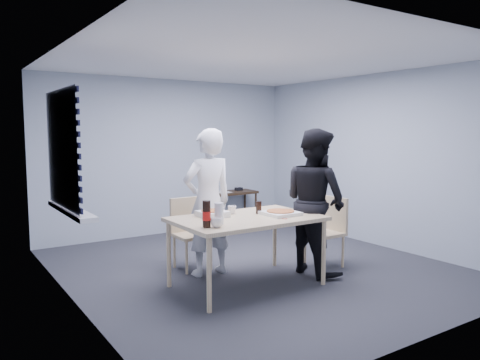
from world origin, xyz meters
TOP-DOWN VIEW (x-y plane):
  - room at (-2.20, 0.40)m, footprint 5.00×5.00m
  - dining_table at (-0.49, -0.54)m, footprint 1.61×1.02m
  - chair_far at (-0.70, 0.47)m, footprint 0.42×0.42m
  - chair_right at (0.85, -0.46)m, footprint 0.42×0.42m
  - person_white at (-0.64, 0.08)m, footprint 0.65×0.42m
  - person_black at (0.49, -0.58)m, footprint 0.47×0.86m
  - side_table at (1.07, 2.28)m, footprint 0.98×0.44m
  - stool at (0.33, 1.73)m, footprint 0.33×0.33m
  - backpack at (0.33, 1.72)m, footprint 0.29×0.21m
  - pizza_box_a at (-0.80, -0.30)m, footprint 0.30×0.30m
  - pizza_box_b at (-0.10, -0.64)m, footprint 0.37×0.37m
  - mug_a at (-1.06, -0.83)m, footprint 0.17×0.17m
  - mug_b at (-0.52, -0.27)m, footprint 0.10×0.10m
  - cola_glass at (-0.26, -0.44)m, footprint 0.08×0.08m
  - soda_bottle at (-1.14, -0.78)m, footprint 0.08×0.08m
  - plastic_cups at (-0.96, -0.72)m, footprint 0.12×0.12m
  - rubber_band at (-0.21, -0.86)m, footprint 0.07×0.07m
  - papers at (0.92, 2.31)m, footprint 0.25×0.33m
  - black_box at (1.29, 2.32)m, footprint 0.15×0.13m

SIDE VIEW (x-z plane):
  - stool at x=0.33m, z-range 0.12..0.59m
  - chair_far at x=-0.70m, z-range 0.07..0.96m
  - chair_right at x=0.85m, z-range 0.07..0.96m
  - side_table at x=1.07m, z-range 0.25..0.90m
  - papers at x=0.92m, z-range 0.65..0.66m
  - backpack at x=0.33m, z-range 0.46..0.86m
  - black_box at x=1.29m, z-range 0.65..0.71m
  - dining_table at x=-0.49m, z-range 0.33..1.12m
  - rubber_band at x=-0.21m, z-range 0.79..0.79m
  - pizza_box_b at x=-0.10m, z-range 0.78..0.84m
  - pizza_box_a at x=-0.80m, z-range 0.78..0.86m
  - mug_b at x=-0.52m, z-range 0.79..0.88m
  - mug_a at x=-1.06m, z-range 0.79..0.88m
  - cola_glass at x=-0.26m, z-range 0.79..0.93m
  - person_white at x=-0.64m, z-range 0.00..1.77m
  - person_black at x=0.49m, z-range 0.00..1.77m
  - plastic_cups at x=-0.96m, z-range 0.79..1.01m
  - soda_bottle at x=-1.14m, z-range 0.78..1.05m
  - room at x=-2.20m, z-range -1.06..3.94m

